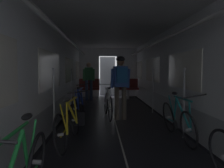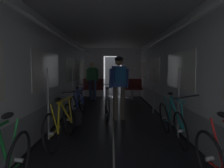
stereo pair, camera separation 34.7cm
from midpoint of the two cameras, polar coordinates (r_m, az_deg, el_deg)
name	(u,v)px [view 2 (the right image)]	position (r m, az deg, el deg)	size (l,w,h in m)	color
train_car_shell	(112,57)	(5.74, 1.80, 7.06)	(3.14, 12.34, 2.57)	black
bench_seat_far_left	(92,87)	(10.26, -4.14, -0.73)	(0.98, 0.51, 0.95)	gray
bench_seat_far_right	(131,87)	(10.30, 5.91, -0.72)	(0.98, 0.51, 0.95)	gray
bicycle_yellow	(60,123)	(4.17, -10.89, -9.99)	(0.49, 1.69, 0.96)	black
bicycle_teal	(171,121)	(4.47, 17.23, -9.16)	(0.44, 1.69, 0.96)	black
bicycle_blue	(77,104)	(6.45, -7.50, -5.07)	(0.45, 1.69, 0.96)	black
person_cyclist_aisle	(118,81)	(5.93, 3.33, 0.90)	(0.55, 0.42, 1.73)	brown
bicycle_white_in_aisle	(106,104)	(6.25, 0.09, -5.29)	(0.44, 1.69, 0.94)	black
person_standing_near_bench	(92,78)	(9.86, -4.28, 1.47)	(0.53, 0.23, 1.69)	#384C75
backpack_on_floor	(76,118)	(5.56, -7.53, -8.71)	(0.26, 0.20, 0.34)	black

